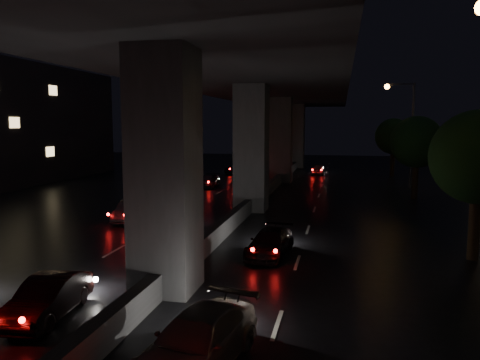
% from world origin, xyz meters
% --- Properties ---
extents(ground, '(120.00, 120.00, 0.00)m').
position_xyz_m(ground, '(0.00, 0.00, 0.00)').
color(ground, black).
rests_on(ground, ground).
extents(viaduct, '(12.00, 80.00, 10.50)m').
position_xyz_m(viaduct, '(0.00, 5.00, 8.34)').
color(viaduct, '#323235').
rests_on(viaduct, ground).
extents(median_barrier, '(0.45, 70.00, 0.85)m').
position_xyz_m(median_barrier, '(0.00, 5.00, 0.42)').
color(median_barrier, '#323235').
rests_on(median_barrier, ground).
extents(tree_b, '(3.80, 3.80, 6.12)m').
position_xyz_m(tree_b, '(11.00, -4.00, 4.20)').
color(tree_b, black).
rests_on(tree_b, ground).
extents(tree_c, '(3.80, 3.80, 6.12)m').
position_xyz_m(tree_c, '(11.00, 12.00, 4.20)').
color(tree_c, black).
rests_on(tree_c, ground).
extents(tree_d, '(3.80, 3.80, 6.12)m').
position_xyz_m(tree_d, '(11.00, 28.00, 4.20)').
color(tree_d, black).
rests_on(tree_d, ground).
extents(streetlight_far, '(2.52, 0.44, 9.00)m').
position_xyz_m(streetlight_far, '(10.97, 18.00, 5.66)').
color(streetlight_far, '#2D2D33').
rests_on(streetlight_far, ground).
extents(car_1, '(1.59, 3.63, 1.16)m').
position_xyz_m(car_1, '(-2.53, -12.87, 0.58)').
color(car_1, black).
rests_on(car_1, ground).
extents(car_2, '(2.52, 4.45, 1.22)m').
position_xyz_m(car_2, '(2.51, -14.59, 0.61)').
color(car_2, '#625B55').
rests_on(car_2, ground).
extents(car_3, '(1.87, 3.86, 1.08)m').
position_xyz_m(car_3, '(2.77, -5.17, 0.54)').
color(car_3, black).
rests_on(car_3, ground).
extents(car_4, '(1.68, 3.66, 1.16)m').
position_xyz_m(car_4, '(-6.10, 0.13, 0.58)').
color(car_4, black).
rests_on(car_4, ground).
extents(car_5, '(1.73, 4.11, 1.32)m').
position_xyz_m(car_5, '(-2.82, -2.10, 0.66)').
color(car_5, black).
rests_on(car_5, ground).
extents(car_6, '(1.29, 3.15, 1.07)m').
position_xyz_m(car_6, '(-5.95, 6.84, 0.53)').
color(car_6, black).
rests_on(car_6, ground).
extents(car_7, '(1.63, 3.76, 1.08)m').
position_xyz_m(car_7, '(-5.78, 15.10, 0.54)').
color(car_7, '#27272A').
rests_on(car_7, ground).
extents(car_8, '(2.04, 3.48, 1.11)m').
position_xyz_m(car_8, '(-2.76, 15.57, 0.56)').
color(car_8, black).
rests_on(car_8, ground).
extents(car_9, '(1.80, 3.61, 1.14)m').
position_xyz_m(car_9, '(-2.48, 18.70, 0.57)').
color(car_9, '#4A4540').
rests_on(car_9, ground).
extents(car_10, '(2.49, 4.51, 1.19)m').
position_xyz_m(car_10, '(-3.01, 28.37, 0.60)').
color(car_10, black).
rests_on(car_10, ground).
extents(car_11, '(2.61, 4.20, 1.08)m').
position_xyz_m(car_11, '(-5.80, 26.80, 0.54)').
color(car_11, black).
rests_on(car_11, ground).
extents(car_12, '(1.44, 3.36, 1.13)m').
position_xyz_m(car_12, '(3.13, 27.45, 0.57)').
color(car_12, slate).
rests_on(car_12, ground).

